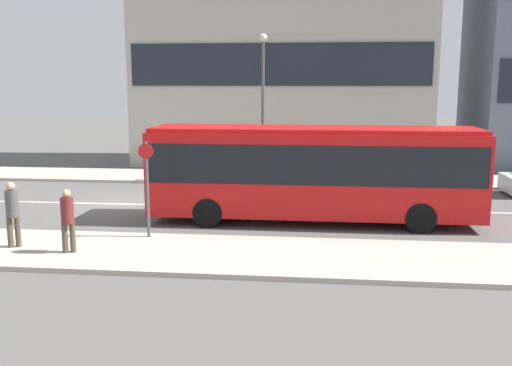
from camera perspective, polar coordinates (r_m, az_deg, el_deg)
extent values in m
plane|color=#595654|center=(22.54, -13.34, -2.07)|extent=(120.00, 120.00, 0.00)
cube|color=#B2A899|center=(16.95, -20.40, -6.20)|extent=(44.00, 3.50, 0.13)
cube|color=#B2A899|center=(28.39, -9.16, 0.68)|extent=(44.00, 3.50, 0.13)
cube|color=silver|center=(22.54, -13.34, -2.06)|extent=(41.80, 0.16, 0.01)
cube|color=#1E232D|center=(30.31, 2.24, 11.77)|extent=(15.73, 0.08, 2.20)
cube|color=red|center=(19.01, 5.73, 1.06)|extent=(10.79, 2.53, 2.72)
cube|color=black|center=(18.96, 5.75, 2.28)|extent=(10.58, 2.56, 1.25)
cube|color=red|center=(18.85, 5.81, 5.36)|extent=(10.63, 2.32, 0.14)
cube|color=black|center=(19.77, -10.16, 2.02)|extent=(0.05, 2.22, 1.63)
cube|color=yellow|center=(19.67, -10.24, 4.62)|extent=(0.04, 1.77, 0.32)
cylinder|color=black|center=(18.44, -4.83, -2.97)|extent=(0.96, 0.28, 0.96)
cylinder|color=black|center=(20.66, -3.62, -1.55)|extent=(0.96, 0.28, 0.96)
cylinder|color=black|center=(18.39, 16.13, -3.38)|extent=(0.96, 0.28, 0.96)
cylinder|color=black|center=(20.61, 15.05, -1.90)|extent=(0.96, 0.28, 0.96)
cube|color=#4C5156|center=(24.97, 16.24, 0.11)|extent=(4.36, 1.69, 0.68)
cube|color=#21262B|center=(24.85, 16.01, 1.51)|extent=(2.40, 1.49, 0.56)
cylinder|color=black|center=(24.55, 19.63, -0.69)|extent=(0.60, 0.18, 0.60)
cylinder|color=black|center=(26.00, 18.87, -0.07)|extent=(0.60, 0.18, 0.60)
cylinder|color=black|center=(24.07, 13.35, -0.58)|extent=(0.60, 0.18, 0.60)
cylinder|color=black|center=(25.54, 12.95, 0.04)|extent=(0.60, 0.18, 0.60)
cylinder|color=#4C4233|center=(17.13, -23.39, -4.54)|extent=(0.15, 0.15, 0.85)
cylinder|color=#4C4233|center=(17.11, -22.72, -4.51)|extent=(0.15, 0.15, 0.85)
cylinder|color=#4C4C4C|center=(16.95, -23.24, -1.93)|extent=(0.34, 0.34, 0.74)
sphere|color=tan|center=(16.86, -23.35, -0.31)|extent=(0.24, 0.24, 0.24)
cylinder|color=#4C4233|center=(16.06, -17.86, -5.22)|extent=(0.15, 0.15, 0.80)
cylinder|color=#4C4233|center=(16.08, -18.57, -5.25)|extent=(0.15, 0.15, 0.80)
cylinder|color=maroon|center=(15.90, -18.36, -2.64)|extent=(0.34, 0.34, 0.69)
sphere|color=tan|center=(15.81, -18.45, -1.01)|extent=(0.23, 0.23, 0.23)
cylinder|color=#4C4C51|center=(16.88, -10.80, -0.68)|extent=(0.09, 0.09, 2.81)
cylinder|color=red|center=(16.65, -10.99, 3.13)|extent=(0.44, 0.03, 0.44)
cylinder|color=#4C4C51|center=(25.93, 0.69, 7.10)|extent=(0.14, 0.14, 6.32)
sphere|color=silver|center=(25.97, 0.71, 14.32)|extent=(0.36, 0.36, 0.36)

